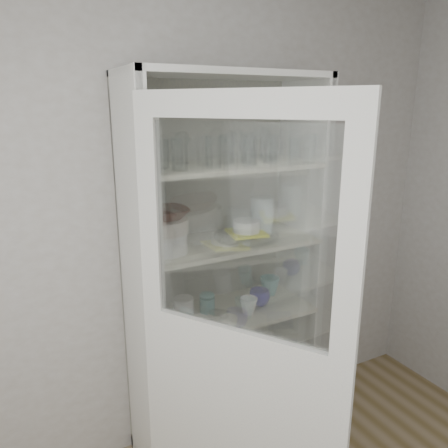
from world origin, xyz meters
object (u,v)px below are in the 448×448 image
plate_stack_back (165,232)px  mug_blue (260,297)px  teal_jar (207,303)px  goblet_0 (136,150)px  white_ramekin (247,226)px  pantry_cabinet (219,292)px  cream_dish (199,375)px  grey_bowl_stack (262,215)px  tin_box (239,366)px  mug_teal (270,286)px  goblet_1 (182,146)px  terracotta_bowl (165,214)px  goblet_2 (231,144)px  goblet_3 (262,141)px  plate_stack_front (166,242)px  yellow_trivet (247,233)px  white_canister (184,309)px  cream_bowl (166,226)px  mug_white (249,306)px  glass_platter (246,236)px  measuring_cups (217,315)px  cupboard_door (238,380)px

plate_stack_back → mug_blue: (0.48, -0.16, -0.40)m
plate_stack_back → teal_jar: 0.45m
goblet_0 → white_ramekin: 0.69m
pantry_cabinet → cream_dish: pantry_cabinet is taller
grey_bowl_stack → tin_box: size_ratio=1.12×
mug_teal → cream_dish: bearing=166.7°
goblet_1 → terracotta_bowl: size_ratio=0.81×
goblet_2 → cream_dish: bearing=-155.6°
goblet_3 → mug_teal: bearing=-53.6°
goblet_1 → grey_bowl_stack: 0.59m
plate_stack_front → teal_jar: size_ratio=2.08×
yellow_trivet → tin_box: yellow_trivet is taller
mug_teal → grey_bowl_stack: bearing=177.4°
pantry_cabinet → white_canister: size_ratio=17.25×
pantry_cabinet → cream_bowl: size_ratio=9.76×
mug_white → cream_dish: mug_white is taller
cream_bowl → glass_platter: cream_bowl is taller
goblet_3 → white_ramekin: size_ratio=1.32×
measuring_cups → white_canister: (-0.16, 0.07, 0.04)m
plate_stack_back → mug_white: (0.38, -0.22, -0.40)m
glass_platter → mug_blue: 0.37m
terracotta_bowl → cream_dish: terracotta_bowl is taller
goblet_1 → tin_box: goblet_1 is taller
mug_teal → white_canister: size_ratio=0.95×
goblet_3 → mug_blue: bearing=-121.2°
pantry_cabinet → white_canister: 0.25m
white_ramekin → grey_bowl_stack: bearing=19.6°
cream_dish → yellow_trivet: bearing=-2.6°
cupboard_door → grey_bowl_stack: cupboard_door is taller
goblet_1 → goblet_2: 0.30m
plate_stack_back → teal_jar: size_ratio=2.21×
glass_platter → teal_jar: size_ratio=3.58×
plate_stack_back → white_ramekin: 0.43m
goblet_0 → teal_jar: size_ratio=1.62×
white_ramekin → mug_white: white_ramekin is taller
grey_bowl_stack → mug_white: size_ratio=2.06×
plate_stack_front → cream_bowl: bearing=0.0°
white_ramekin → goblet_2: bearing=98.8°
measuring_cups → mug_white: bearing=-9.9°
goblet_2 → mug_white: (-0.01, -0.22, -0.84)m
cupboard_door → cream_bowl: 0.77m
pantry_cabinet → plate_stack_front: size_ratio=10.36×
glass_platter → goblet_1: bearing=163.2°
grey_bowl_stack → teal_jar: (-0.34, -0.01, -0.45)m
pantry_cabinet → grey_bowl_stack: pantry_cabinet is taller
cupboard_door → glass_platter: (0.38, 0.59, 0.40)m
cream_bowl → glass_platter: bearing=3.5°
plate_stack_front → grey_bowl_stack: bearing=6.9°
goblet_0 → cupboard_door: bearing=-77.4°
goblet_2 → white_canister: (-0.34, -0.12, -0.82)m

